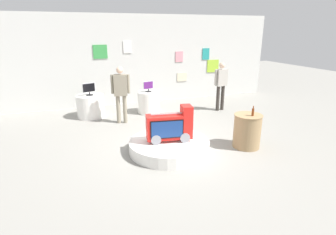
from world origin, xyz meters
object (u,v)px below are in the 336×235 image
object	(u,v)px
side_table_round	(247,131)
shopper_browsing_near_truck	(221,83)
tv_on_center_rear	(89,89)
novelty_firetruck_tv	(170,127)
bottle_on_side_table	(253,112)
display_pedestal_left_rear	(149,102)
display_pedestal_center_rear	(91,106)
tv_on_left_rear	(148,86)
shopper_browsing_rear	(121,91)
main_display_pedestal	(169,146)

from	to	relation	value
side_table_round	shopper_browsing_near_truck	bearing A→B (deg)	71.26
tv_on_center_rear	novelty_firetruck_tv	bearing A→B (deg)	-66.26
bottle_on_side_table	display_pedestal_left_rear	bearing A→B (deg)	111.39
tv_on_center_rear	side_table_round	size ratio (longest dim) A/B	0.51
novelty_firetruck_tv	bottle_on_side_table	xyz separation A→B (m)	(1.88, -0.47, 0.31)
display_pedestal_center_rear	shopper_browsing_near_truck	distance (m)	4.48
display_pedestal_left_rear	side_table_round	bearing A→B (deg)	-68.51
tv_on_left_rear	shopper_browsing_rear	size ratio (longest dim) A/B	0.21
shopper_browsing_near_truck	display_pedestal_center_rear	bearing A→B (deg)	170.48
display_pedestal_left_rear	shopper_browsing_rear	size ratio (longest dim) A/B	0.44
novelty_firetruck_tv	display_pedestal_left_rear	distance (m)	3.28
display_pedestal_center_rear	shopper_browsing_near_truck	size ratio (longest dim) A/B	0.53
shopper_browsing_near_truck	novelty_firetruck_tv	bearing A→B (deg)	-137.15
novelty_firetruck_tv	tv_on_left_rear	size ratio (longest dim) A/B	2.94
display_pedestal_center_rear	shopper_browsing_rear	bearing A→B (deg)	-48.14
display_pedestal_left_rear	tv_on_left_rear	distance (m)	0.56
main_display_pedestal	display_pedestal_left_rear	size ratio (longest dim) A/B	2.49
main_display_pedestal	shopper_browsing_rear	distance (m)	2.68
bottle_on_side_table	shopper_browsing_rear	world-z (taller)	shopper_browsing_rear
main_display_pedestal	novelty_firetruck_tv	size ratio (longest dim) A/B	1.73
side_table_round	tv_on_center_rear	bearing A→B (deg)	131.55
main_display_pedestal	bottle_on_side_table	distance (m)	2.11
side_table_round	shopper_browsing_near_truck	distance (m)	3.26
bottle_on_side_table	shopper_browsing_rear	distance (m)	3.88
novelty_firetruck_tv	display_pedestal_left_rear	xyz separation A→B (m)	(0.42, 3.25, -0.25)
side_table_round	display_pedestal_left_rear	bearing A→B (deg)	111.49
shopper_browsing_near_truck	shopper_browsing_rear	bearing A→B (deg)	-176.69
shopper_browsing_near_truck	bottle_on_side_table	bearing A→B (deg)	-107.62
novelty_firetruck_tv	shopper_browsing_near_truck	bearing A→B (deg)	42.85
bottle_on_side_table	novelty_firetruck_tv	bearing A→B (deg)	165.84
display_pedestal_left_rear	tv_on_center_rear	xyz separation A→B (m)	(-1.92, 0.16, 0.58)
shopper_browsing_near_truck	shopper_browsing_rear	xyz separation A→B (m)	(-3.53, -0.20, 0.02)
novelty_firetruck_tv	display_pedestal_center_rear	distance (m)	3.73
novelty_firetruck_tv	side_table_round	world-z (taller)	novelty_firetruck_tv
shopper_browsing_rear	display_pedestal_left_rear	bearing A→B (deg)	35.81
novelty_firetruck_tv	display_pedestal_center_rear	world-z (taller)	novelty_firetruck_tv
display_pedestal_center_rear	shopper_browsing_near_truck	bearing A→B (deg)	-9.52
tv_on_center_rear	shopper_browsing_near_truck	xyz separation A→B (m)	(4.38, -0.73, 0.05)
shopper_browsing_near_truck	display_pedestal_left_rear	bearing A→B (deg)	166.85
main_display_pedestal	shopper_browsing_near_truck	bearing A→B (deg)	42.56
novelty_firetruck_tv	shopper_browsing_rear	bearing A→B (deg)	104.86
display_pedestal_left_rear	tv_on_left_rear	size ratio (longest dim) A/B	2.04
display_pedestal_left_rear	tv_on_left_rear	bearing A→B (deg)	-104.63
tv_on_center_rear	bottle_on_side_table	world-z (taller)	tv_on_center_rear
display_pedestal_left_rear	side_table_round	world-z (taller)	side_table_round
main_display_pedestal	shopper_browsing_rear	world-z (taller)	shopper_browsing_rear
main_display_pedestal	display_pedestal_left_rear	distance (m)	3.27
shopper_browsing_rear	shopper_browsing_near_truck	bearing A→B (deg)	3.31
display_pedestal_center_rear	side_table_round	bearing A→B (deg)	-48.48
display_pedestal_left_rear	shopper_browsing_near_truck	distance (m)	2.60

